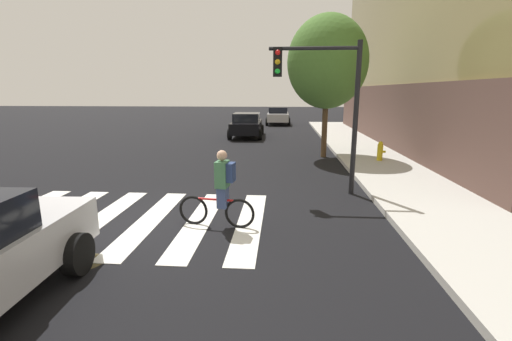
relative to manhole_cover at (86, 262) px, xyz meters
The scene contains 9 objects.
ground_plane 2.07m from the manhole_cover, 81.52° to the left, with size 120.00×120.00×0.00m, color black.
crosswalk_stripes 2.06m from the manhole_cover, 95.74° to the left, with size 6.30×4.18×0.01m.
manhole_cover is the anchor object (origin of this frame).
sedan_mid 17.15m from the manhole_cover, 86.35° to the left, with size 2.15×4.47×1.53m.
sedan_far 26.35m from the manhole_cover, 83.48° to the left, with size 2.13×4.48×1.54m.
cyclist 2.87m from the manhole_cover, 40.55° to the left, with size 1.70×0.39×1.69m.
traffic_light_near 7.02m from the manhole_cover, 44.97° to the left, with size 2.47×0.28×4.20m.
fire_hydrant 11.54m from the manhole_cover, 50.57° to the left, with size 0.33×0.22×0.78m.
street_tree_near 12.26m from the manhole_cover, 63.10° to the left, with size 3.40×3.40×6.05m.
Camera 1 is at (3.05, -7.34, 2.89)m, focal length 24.48 mm.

